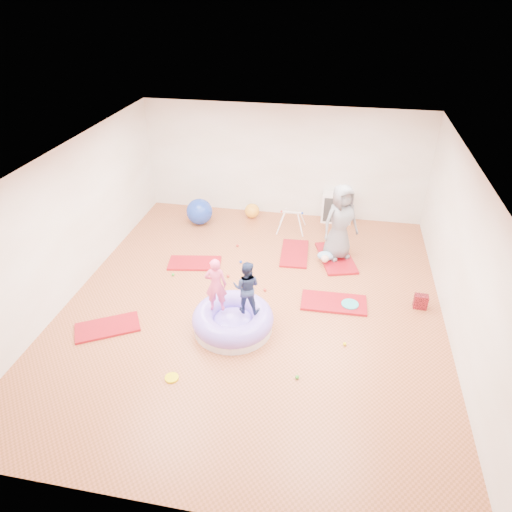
# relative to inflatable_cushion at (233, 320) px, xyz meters

# --- Properties ---
(room) EXTENTS (7.01, 8.01, 2.81)m
(room) POSITION_rel_inflatable_cushion_xyz_m (0.22, 0.74, 1.22)
(room) COLOR #B96442
(room) RESTS_ON ground
(gym_mat_front_left) EXTENTS (1.22, 1.02, 0.05)m
(gym_mat_front_left) POSITION_rel_inflatable_cushion_xyz_m (-2.19, -0.42, -0.15)
(gym_mat_front_left) COLOR #A2150E
(gym_mat_front_left) RESTS_ON ground
(gym_mat_mid_left) EXTENTS (1.19, 0.73, 0.05)m
(gym_mat_mid_left) POSITION_rel_inflatable_cushion_xyz_m (-1.30, 1.90, -0.15)
(gym_mat_mid_left) COLOR #A2150E
(gym_mat_mid_left) RESTS_ON ground
(gym_mat_center_back) EXTENTS (0.65, 1.21, 0.05)m
(gym_mat_center_back) POSITION_rel_inflatable_cushion_xyz_m (0.78, 2.71, -0.15)
(gym_mat_center_back) COLOR #A2150E
(gym_mat_center_back) RESTS_ON ground
(gym_mat_right) EXTENTS (1.24, 0.64, 0.05)m
(gym_mat_right) POSITION_rel_inflatable_cushion_xyz_m (1.72, 1.04, -0.15)
(gym_mat_right) COLOR #A2150E
(gym_mat_right) RESTS_ON ground
(gym_mat_rear_right) EXTENTS (1.01, 1.46, 0.06)m
(gym_mat_rear_right) POSITION_rel_inflatable_cushion_xyz_m (1.70, 2.69, -0.15)
(gym_mat_rear_right) COLOR #A2150E
(gym_mat_rear_right) RESTS_ON ground
(inflatable_cushion) EXTENTS (1.43, 1.43, 0.45)m
(inflatable_cushion) POSITION_rel_inflatable_cushion_xyz_m (0.00, 0.00, 0.00)
(inflatable_cushion) COLOR silver
(inflatable_cushion) RESTS_ON ground
(child_pink) EXTENTS (0.40, 0.29, 1.02)m
(child_pink) POSITION_rel_inflatable_cushion_xyz_m (-0.29, 0.04, 0.75)
(child_pink) COLOR #F04E7F
(child_pink) RESTS_ON inflatable_cushion
(child_navy) EXTENTS (0.48, 0.37, 0.98)m
(child_navy) POSITION_rel_inflatable_cushion_xyz_m (0.23, 0.09, 0.73)
(child_navy) COLOR navy
(child_navy) RESTS_ON inflatable_cushion
(adult_caregiver) EXTENTS (0.98, 0.89, 1.67)m
(adult_caregiver) POSITION_rel_inflatable_cushion_xyz_m (1.72, 2.73, 0.72)
(adult_caregiver) COLOR slate
(adult_caregiver) RESTS_ON gym_mat_rear_right
(infant) EXTENTS (0.35, 0.36, 0.21)m
(infant) POSITION_rel_inflatable_cushion_xyz_m (1.47, 2.48, -0.01)
(infant) COLOR #88B9DF
(infant) RESTS_ON gym_mat_rear_right
(ball_pit_balls) EXTENTS (3.63, 3.84, 0.06)m
(ball_pit_balls) POSITION_rel_inflatable_cushion_xyz_m (0.27, 1.31, -0.14)
(ball_pit_balls) COLOR green
(ball_pit_balls) RESTS_ON ground
(exercise_ball_blue) EXTENTS (0.65, 0.65, 0.65)m
(exercise_ball_blue) POSITION_rel_inflatable_cushion_xyz_m (-1.74, 3.77, 0.15)
(exercise_ball_blue) COLOR #1A39AB
(exercise_ball_blue) RESTS_ON ground
(exercise_ball_orange) EXTENTS (0.38, 0.38, 0.38)m
(exercise_ball_orange) POSITION_rel_inflatable_cushion_xyz_m (-0.51, 4.34, 0.01)
(exercise_ball_orange) COLOR gold
(exercise_ball_orange) RESTS_ON ground
(infant_play_gym) EXTENTS (0.67, 0.64, 0.51)m
(infant_play_gym) POSITION_rel_inflatable_cushion_xyz_m (0.57, 3.81, 0.17)
(infant_play_gym) COLOR white
(infant_play_gym) RESTS_ON ground
(cube_shelf) EXTENTS (0.75, 0.37, 0.75)m
(cube_shelf) POSITION_rel_inflatable_cushion_xyz_m (1.62, 4.53, 0.20)
(cube_shelf) COLOR white
(cube_shelf) RESTS_ON ground
(balance_disc) EXTENTS (0.32, 0.32, 0.07)m
(balance_disc) POSITION_rel_inflatable_cushion_xyz_m (2.03, 1.01, -0.14)
(balance_disc) COLOR #31ADB2
(balance_disc) RESTS_ON ground
(backpack) EXTENTS (0.25, 0.16, 0.29)m
(backpack) POSITION_rel_inflatable_cushion_xyz_m (3.32, 1.22, -0.03)
(backpack) COLOR red
(backpack) RESTS_ON ground
(yellow_toy) EXTENTS (0.22, 0.22, 0.03)m
(yellow_toy) POSITION_rel_inflatable_cushion_xyz_m (-0.67, -1.34, -0.16)
(yellow_toy) COLOR #F5E301
(yellow_toy) RESTS_ON ground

